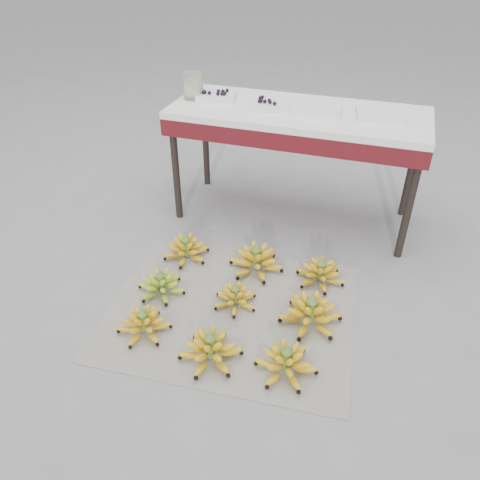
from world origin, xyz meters
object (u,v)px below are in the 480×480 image
(bunch_mid_right, at_px, (311,313))
(vendor_table, at_px, (298,123))
(tray_left, at_px, (269,105))
(tray_right, at_px, (320,109))
(bunch_back_center, at_px, (256,261))
(bunch_mid_center, at_px, (235,297))
(tray_far_left, at_px, (216,96))
(bunch_mid_left, at_px, (161,285))
(bunch_back_left, at_px, (186,249))
(tray_far_right, at_px, (379,114))
(bunch_front_left, at_px, (144,324))
(bunch_back_right, at_px, (320,273))
(bunch_front_center, at_px, (211,349))
(newspaper_mat, at_px, (232,309))
(bunch_front_right, at_px, (286,362))
(glass_jar, at_px, (193,86))

(bunch_mid_right, xyz_separation_m, vendor_table, (-0.33, 0.99, 0.59))
(tray_left, height_order, tray_right, tray_left)
(bunch_back_center, distance_m, vendor_table, 0.89)
(bunch_mid_center, bearing_deg, tray_left, 74.28)
(bunch_mid_right, bearing_deg, tray_far_left, 131.36)
(bunch_mid_left, relative_size, tray_far_left, 1.00)
(vendor_table, bearing_deg, bunch_mid_left, -115.23)
(bunch_back_left, bearing_deg, bunch_mid_right, -43.47)
(bunch_mid_center, distance_m, vendor_table, 1.16)
(bunch_back_left, relative_size, tray_far_right, 1.24)
(bunch_front_left, bearing_deg, bunch_back_right, 37.64)
(bunch_back_left, height_order, vendor_table, vendor_table)
(bunch_front_center, xyz_separation_m, bunch_back_center, (0.01, 0.70, 0.00))
(bunch_back_left, bearing_deg, tray_right, 24.98)
(bunch_front_left, relative_size, vendor_table, 0.18)
(bunch_mid_right, bearing_deg, bunch_back_left, 159.67)
(newspaper_mat, relative_size, vendor_table, 0.81)
(bunch_back_right, xyz_separation_m, tray_left, (-0.49, 0.62, 0.70))
(bunch_back_left, bearing_deg, bunch_front_right, -62.50)
(bunch_front_right, bearing_deg, tray_far_left, 132.11)
(bunch_mid_right, relative_size, tray_left, 1.18)
(bunch_back_right, relative_size, tray_far_right, 1.23)
(newspaper_mat, relative_size, bunch_mid_left, 4.60)
(tray_right, height_order, glass_jar, glass_jar)
(bunch_back_left, distance_m, tray_far_left, 0.99)
(tray_far_right, bearing_deg, bunch_front_right, -97.73)
(bunch_mid_center, height_order, tray_far_left, tray_far_left)
(tray_left, bearing_deg, bunch_back_right, -51.49)
(bunch_back_right, height_order, tray_left, tray_left)
(bunch_mid_left, height_order, tray_far_right, tray_far_right)
(tray_far_left, xyz_separation_m, glass_jar, (-0.14, -0.03, 0.06))
(bunch_mid_center, distance_m, tray_far_right, 1.33)
(bunch_back_center, xyz_separation_m, vendor_table, (0.05, 0.66, 0.59))
(bunch_mid_right, xyz_separation_m, glass_jar, (-1.01, 0.99, 0.75))
(bunch_front_center, height_order, tray_right, tray_right)
(vendor_table, xyz_separation_m, tray_far_right, (0.47, 0.00, 0.11))
(bunch_mid_center, bearing_deg, glass_jar, 99.72)
(newspaper_mat, distance_m, bunch_mid_center, 0.06)
(bunch_front_right, relative_size, bunch_back_left, 0.92)
(newspaper_mat, distance_m, vendor_table, 1.21)
(bunch_mid_left, height_order, tray_left, tray_left)
(newspaper_mat, height_order, bunch_front_right, bunch_front_right)
(bunch_mid_left, xyz_separation_m, bunch_back_left, (-0.00, 0.34, 0.00))
(bunch_mid_left, distance_m, tray_right, 1.37)
(vendor_table, relative_size, tray_far_right, 5.41)
(tray_right, bearing_deg, bunch_front_center, -98.00)
(bunch_front_right, relative_size, glass_jar, 2.06)
(glass_jar, bearing_deg, bunch_front_center, -65.63)
(bunch_mid_left, distance_m, bunch_back_right, 0.88)
(bunch_mid_right, bearing_deg, bunch_back_right, 93.17)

